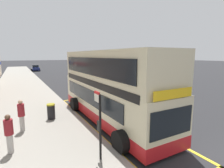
{
  "coord_description": "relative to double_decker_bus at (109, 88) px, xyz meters",
  "views": [
    {
      "loc": [
        -7.5,
        -1.88,
        4.13
      ],
      "look_at": [
        -1.89,
        8.26,
        2.22
      ],
      "focal_mm": 27.93,
      "sensor_mm": 36.0,
      "label": 1
    }
  ],
  "objects": [
    {
      "name": "parked_car_grey_kerbside",
      "position": [
        5.14,
        9.85,
        -1.26
      ],
      "size": [
        2.09,
        4.2,
        1.62
      ],
      "rotation": [
        0.0,
        0.0,
        3.18
      ],
      "color": "slate",
      "rests_on": "ground"
    },
    {
      "name": "litter_bin",
      "position": [
        -3.3,
        1.56,
        -1.43
      ],
      "size": [
        0.5,
        0.5,
        0.97
      ],
      "color": "black",
      "rests_on": "pavement_near"
    },
    {
      "name": "parked_car_black_across",
      "position": [
        7.14,
        27.53,
        -1.26
      ],
      "size": [
        2.09,
        4.2,
        1.62
      ],
      "rotation": [
        0.0,
        0.0,
        3.16
      ],
      "color": "black",
      "rests_on": "ground"
    },
    {
      "name": "bus_stop_sign",
      "position": [
        -2.42,
        -3.83,
        -0.36
      ],
      "size": [
        0.09,
        0.51,
        2.64
      ],
      "color": "black",
      "rests_on": "pavement_near"
    },
    {
      "name": "pedestrian_further_back",
      "position": [
        -5.49,
        -1.7,
        -1.03
      ],
      "size": [
        0.34,
        0.34,
        1.65
      ],
      "color": "#B7B2AD",
      "rests_on": "pavement_near"
    },
    {
      "name": "pavement_near",
      "position": [
        -4.54,
        24.32,
        -1.99
      ],
      "size": [
        6.0,
        76.0,
        0.14
      ],
      "primitive_type": "cube",
      "color": "gray",
      "rests_on": "ground"
    },
    {
      "name": "double_decker_bus",
      "position": [
        0.0,
        0.0,
        0.0
      ],
      "size": [
        3.2,
        10.36,
        4.4
      ],
      "color": "beige",
      "rests_on": "ground"
    },
    {
      "name": "parked_car_navy_ahead",
      "position": [
        -0.44,
        41.3,
        -1.26
      ],
      "size": [
        2.09,
        4.2,
        1.62
      ],
      "rotation": [
        0.0,
        0.0,
        0.01
      ],
      "color": "navy",
      "rests_on": "ground"
    },
    {
      "name": "bus_bay_markings",
      "position": [
        -0.03,
        -0.09,
        -2.06
      ],
      "size": [
        3.02,
        12.75,
        0.01
      ],
      "color": "yellow",
      "rests_on": "ground"
    },
    {
      "name": "ground_plane",
      "position": [
        2.46,
        24.32,
        -2.06
      ],
      "size": [
        260.0,
        260.0,
        0.0
      ],
      "primitive_type": "plane",
      "color": "#28282B"
    },
    {
      "name": "pedestrian_waiting_near_sign",
      "position": [
        -4.97,
        0.44,
        -1.0
      ],
      "size": [
        0.34,
        0.34,
        1.7
      ],
      "color": "#B7B2AD",
      "rests_on": "pavement_near"
    }
  ]
}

